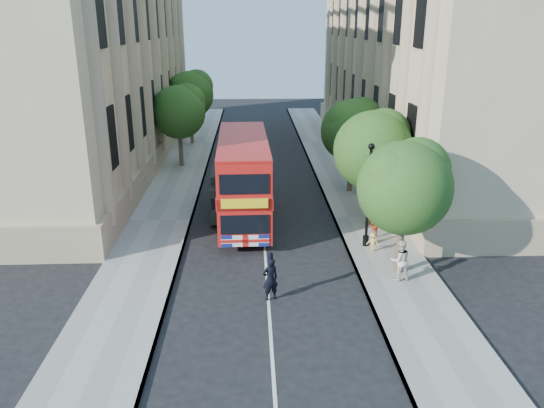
{
  "coord_description": "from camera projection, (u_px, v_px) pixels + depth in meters",
  "views": [
    {
      "loc": [
        -0.61,
        -17.98,
        10.62
      ],
      "look_at": [
        0.36,
        6.15,
        2.3
      ],
      "focal_mm": 35.0,
      "sensor_mm": 36.0,
      "label": 1
    }
  ],
  "objects": [
    {
      "name": "police_constable",
      "position": [
        270.0,
        279.0,
        21.12
      ],
      "size": [
        0.78,
        0.65,
        1.82
      ],
      "primitive_type": "imported",
      "rotation": [
        0.0,
        0.0,
        3.52
      ],
      "color": "black",
      "rests_on": "ground"
    },
    {
      "name": "lamp_post",
      "position": [
        368.0,
        200.0,
        25.51
      ],
      "size": [
        0.32,
        0.32,
        5.16
      ],
      "color": "black",
      "rests_on": "pavement_right"
    },
    {
      "name": "child_b",
      "position": [
        373.0,
        242.0,
        25.49
      ],
      "size": [
        0.65,
        0.45,
        0.93
      ],
      "primitive_type": "imported",
      "rotation": [
        0.0,
        0.0,
        2.94
      ],
      "color": "#F0C952",
      "rests_on": "pavement_right"
    },
    {
      "name": "tree_right_near",
      "position": [
        406.0,
        183.0,
        22.17
      ],
      "size": [
        4.0,
        4.0,
        6.08
      ],
      "color": "#473828",
      "rests_on": "ground"
    },
    {
      "name": "ground",
      "position": [
        269.0,
        312.0,
        20.47
      ],
      "size": [
        120.0,
        120.0,
        0.0
      ],
      "primitive_type": "plane",
      "color": "black",
      "rests_on": "ground"
    },
    {
      "name": "pavement_left",
      "position": [
        160.0,
        221.0,
        29.68
      ],
      "size": [
        3.5,
        80.0,
        0.12
      ],
      "primitive_type": "cube",
      "color": "gray",
      "rests_on": "ground"
    },
    {
      "name": "pavement_right",
      "position": [
        364.0,
        218.0,
        30.11
      ],
      "size": [
        3.5,
        80.0,
        0.12
      ],
      "primitive_type": "cube",
      "color": "gray",
      "rests_on": "ground"
    },
    {
      "name": "building_right",
      "position": [
        437.0,
        44.0,
        40.73
      ],
      "size": [
        12.0,
        38.0,
        18.0
      ],
      "primitive_type": "cube",
      "color": "tan",
      "rests_on": "ground"
    },
    {
      "name": "tree_right_mid",
      "position": [
        374.0,
        146.0,
        27.78
      ],
      "size": [
        4.2,
        4.2,
        6.37
      ],
      "color": "#473828",
      "rests_on": "ground"
    },
    {
      "name": "tree_right_far",
      "position": [
        353.0,
        127.0,
        33.49
      ],
      "size": [
        4.0,
        4.0,
        6.15
      ],
      "color": "#473828",
      "rests_on": "ground"
    },
    {
      "name": "building_left",
      "position": [
        74.0,
        45.0,
        39.69
      ],
      "size": [
        12.0,
        38.0,
        18.0
      ],
      "primitive_type": "cube",
      "color": "tan",
      "rests_on": "ground"
    },
    {
      "name": "tree_left_back",
      "position": [
        190.0,
        92.0,
        47.08
      ],
      "size": [
        4.2,
        4.2,
        6.65
      ],
      "color": "#473828",
      "rests_on": "ground"
    },
    {
      "name": "child_a",
      "position": [
        375.0,
        226.0,
        27.07
      ],
      "size": [
        0.78,
        0.57,
        1.22
      ],
      "primitive_type": "imported",
      "rotation": [
        0.0,
        0.0,
        3.57
      ],
      "color": "orange",
      "rests_on": "pavement_right"
    },
    {
      "name": "woman_pedestrian",
      "position": [
        400.0,
        260.0,
        22.51
      ],
      "size": [
        0.96,
        0.79,
        1.81
      ],
      "primitive_type": "imported",
      "rotation": [
        0.0,
        0.0,
        3.27
      ],
      "color": "beige",
      "rests_on": "pavement_right"
    },
    {
      "name": "tree_left_far",
      "position": [
        179.0,
        109.0,
        39.61
      ],
      "size": [
        4.0,
        4.0,
        6.3
      ],
      "color": "#473828",
      "rests_on": "ground"
    },
    {
      "name": "box_van",
      "position": [
        228.0,
        195.0,
        30.22
      ],
      "size": [
        1.87,
        4.48,
        2.55
      ],
      "rotation": [
        0.0,
        0.0,
        0.01
      ],
      "color": "black",
      "rests_on": "ground"
    },
    {
      "name": "double_decker_bus",
      "position": [
        244.0,
        177.0,
        29.23
      ],
      "size": [
        2.86,
        9.99,
        4.58
      ],
      "rotation": [
        0.0,
        0.0,
        0.02
      ],
      "color": "#B1110C",
      "rests_on": "ground"
    }
  ]
}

